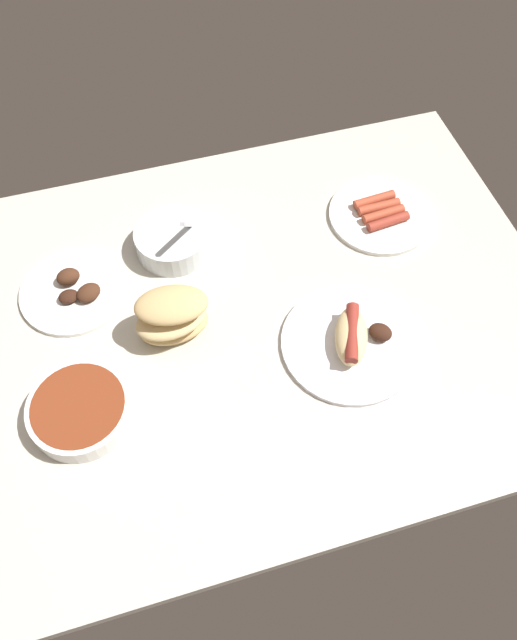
{
  "coord_description": "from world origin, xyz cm",
  "views": [
    {
      "loc": [
        -16.13,
        -60.94,
        98.46
      ],
      "look_at": [
        0.55,
        -3.21,
        3.0
      ],
      "focal_mm": 33.92,
      "sensor_mm": 36.0,
      "label": 1
    }
  ],
  "objects_px": {
    "bowl_chili": "(80,410)",
    "bread_stack": "(172,316)",
    "plate_hotdog_assembled": "(351,340)",
    "plate_grilled_meat": "(74,290)",
    "plate_sausages": "(380,214)",
    "bowl_coleslaw": "(172,239)"
  },
  "relations": [
    {
      "from": "bowl_chili",
      "to": "plate_grilled_meat",
      "type": "relative_size",
      "value": 0.84
    },
    {
      "from": "bowl_coleslaw",
      "to": "plate_hotdog_assembled",
      "type": "bearing_deg",
      "value": -49.57
    },
    {
      "from": "bread_stack",
      "to": "plate_sausages",
      "type": "relative_size",
      "value": 0.67
    },
    {
      "from": "bowl_chili",
      "to": "bowl_coleslaw",
      "type": "distance_m",
      "value": 0.4
    },
    {
      "from": "plate_hotdog_assembled",
      "to": "bowl_coleslaw",
      "type": "xyz_separation_m",
      "value": [
        -0.27,
        0.32,
        0.01
      ]
    },
    {
      "from": "bread_stack",
      "to": "plate_hotdog_assembled",
      "type": "bearing_deg",
      "value": -21.24
    },
    {
      "from": "bowl_chili",
      "to": "bread_stack",
      "type": "xyz_separation_m",
      "value": [
        0.19,
        0.12,
        0.03
      ]
    },
    {
      "from": "plate_hotdog_assembled",
      "to": "bread_stack",
      "type": "distance_m",
      "value": 0.33
    },
    {
      "from": "bowl_chili",
      "to": "bread_stack",
      "type": "height_order",
      "value": "bread_stack"
    },
    {
      "from": "plate_grilled_meat",
      "to": "bread_stack",
      "type": "bearing_deg",
      "value": -39.7
    },
    {
      "from": "bowl_chili",
      "to": "plate_sausages",
      "type": "height_order",
      "value": "bowl_chili"
    },
    {
      "from": "plate_hotdog_assembled",
      "to": "bread_stack",
      "type": "height_order",
      "value": "bread_stack"
    },
    {
      "from": "plate_grilled_meat",
      "to": "plate_sausages",
      "type": "xyz_separation_m",
      "value": [
        0.66,
        0.02,
        -0.0
      ]
    },
    {
      "from": "plate_hotdog_assembled",
      "to": "plate_grilled_meat",
      "type": "height_order",
      "value": "plate_hotdog_assembled"
    },
    {
      "from": "plate_hotdog_assembled",
      "to": "bowl_coleslaw",
      "type": "bearing_deg",
      "value": 130.43
    },
    {
      "from": "plate_hotdog_assembled",
      "to": "plate_grilled_meat",
      "type": "distance_m",
      "value": 0.55
    },
    {
      "from": "bread_stack",
      "to": "plate_sausages",
      "type": "bearing_deg",
      "value": 18.35
    },
    {
      "from": "plate_grilled_meat",
      "to": "bowl_coleslaw",
      "type": "relative_size",
      "value": 1.4
    },
    {
      "from": "bowl_chili",
      "to": "bread_stack",
      "type": "distance_m",
      "value": 0.23
    },
    {
      "from": "bread_stack",
      "to": "plate_sausages",
      "type": "height_order",
      "value": "bread_stack"
    },
    {
      "from": "bowl_coleslaw",
      "to": "plate_sausages",
      "type": "xyz_separation_m",
      "value": [
        0.44,
        -0.04,
        -0.02
      ]
    },
    {
      "from": "bowl_chili",
      "to": "plate_sausages",
      "type": "distance_m",
      "value": 0.73
    }
  ]
}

